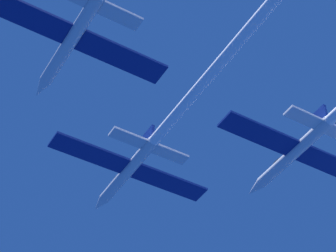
{
  "coord_description": "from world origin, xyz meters",
  "views": [
    {
      "loc": [
        -22.8,
        -45.46,
        -42.02
      ],
      "look_at": [
        -0.49,
        -7.85,
        -0.26
      ],
      "focal_mm": 73.83,
      "sensor_mm": 36.0,
      "label": 1
    }
  ],
  "objects": [
    {
      "name": "jet_lead",
      "position": [
        -0.58,
        -10.45,
        -0.18
      ],
      "size": [
        15.92,
        40.32,
        2.64
      ],
      "color": "silver"
    }
  ]
}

